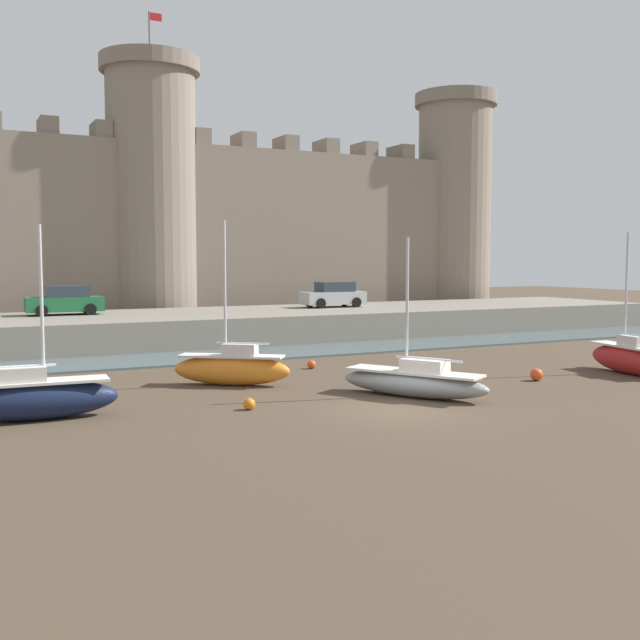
{
  "coord_description": "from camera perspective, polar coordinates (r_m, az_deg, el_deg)",
  "views": [
    {
      "loc": [
        -12.49,
        -19.85,
        4.78
      ],
      "look_at": [
        -0.24,
        4.93,
        2.5
      ],
      "focal_mm": 42.0,
      "sensor_mm": 36.0,
      "label": 1
    }
  ],
  "objects": [
    {
      "name": "sailboat_foreground_right",
      "position": [
        23.75,
        -20.88,
        -5.54
      ],
      "size": [
        4.8,
        1.5,
        5.77
      ],
      "color": "#141E3D",
      "rests_on": "ground"
    },
    {
      "name": "mooring_buoy_mid_mud",
      "position": [
        32.52,
        -0.65,
        -3.41
      ],
      "size": [
        0.37,
        0.37,
        0.37
      ],
      "primitive_type": "sphere",
      "color": "#E04C1E",
      "rests_on": "ground"
    },
    {
      "name": "quay_road",
      "position": [
        43.69,
        -9.59,
        -0.55
      ],
      "size": [
        62.18,
        10.0,
        1.65
      ],
      "primitive_type": "cube",
      "color": "gray",
      "rests_on": "ground"
    },
    {
      "name": "car_quay_west",
      "position": [
        48.18,
        1.03,
        1.91
      ],
      "size": [
        4.11,
        1.9,
        1.62
      ],
      "color": "#B2B5B7",
      "rests_on": "quay_road"
    },
    {
      "name": "water_channel",
      "position": [
        36.92,
        -6.33,
        -2.67
      ],
      "size": [
        80.0,
        4.5,
        0.1
      ],
      "primitive_type": "cube",
      "color": "slate",
      "rests_on": "ground"
    },
    {
      "name": "sailboat_near_channel_right",
      "position": [
        33.62,
        22.41,
        -2.64
      ],
      "size": [
        1.75,
        4.4,
        5.85
      ],
      "color": "red",
      "rests_on": "ground"
    },
    {
      "name": "mooring_buoy_off_centre",
      "position": [
        33.46,
        -5.96,
        -3.12
      ],
      "size": [
        0.47,
        0.47,
        0.47
      ],
      "primitive_type": "sphere",
      "color": "#E04C1E",
      "rests_on": "ground"
    },
    {
      "name": "mooring_buoy_near_shore",
      "position": [
        23.89,
        -5.41,
        -6.38
      ],
      "size": [
        0.38,
        0.38,
        0.38
      ],
      "primitive_type": "sphere",
      "color": "orange",
      "rests_on": "ground"
    },
    {
      "name": "mooring_buoy_near_channel",
      "position": [
        30.54,
        16.17,
        -4.01
      ],
      "size": [
        0.49,
        0.49,
        0.49
      ],
      "primitive_type": "sphere",
      "color": "#E04C1E",
      "rests_on": "ground"
    },
    {
      "name": "car_quay_east",
      "position": [
        43.91,
        -18.85,
        1.39
      ],
      "size": [
        4.11,
        1.9,
        1.62
      ],
      "color": "#1E6638",
      "rests_on": "quay_road"
    },
    {
      "name": "ground_plane",
      "position": [
        23.93,
        5.8,
        -6.83
      ],
      "size": [
        160.0,
        160.0,
        0.0
      ],
      "primitive_type": "plane",
      "color": "#4C3D2D"
    },
    {
      "name": "sailboat_near_channel_left",
      "position": [
        28.44,
        -6.73,
        -3.62
      ],
      "size": [
        4.29,
        3.48,
        6.2
      ],
      "color": "orange",
      "rests_on": "ground"
    },
    {
      "name": "sailboat_foreground_left",
      "position": [
        26.13,
        7.2,
        -4.65
      ],
      "size": [
        3.98,
        5.4,
        5.51
      ],
      "color": "gray",
      "rests_on": "ground"
    },
    {
      "name": "castle",
      "position": [
        52.53,
        -12.64,
        7.96
      ],
      "size": [
        56.82,
        6.65,
        21.16
      ],
      "color": "gray",
      "rests_on": "ground"
    }
  ]
}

